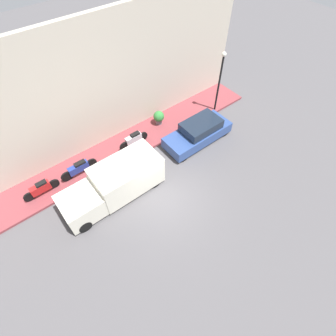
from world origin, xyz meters
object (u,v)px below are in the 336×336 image
at_px(scooter_silver, 134,139).
at_px(potted_plant, 159,117).
at_px(parked_car, 198,132).
at_px(streetlamp, 220,77).
at_px(motorcycle_blue, 79,168).
at_px(delivery_van, 114,184).
at_px(motorcycle_red, 41,188).

height_order(scooter_silver, potted_plant, potted_plant).
xyz_separation_m(parked_car, streetlamp, (1.39, -2.84, 1.99)).
relative_size(scooter_silver, streetlamp, 0.48).
height_order(parked_car, motorcycle_blue, parked_car).
distance_m(delivery_van, motorcycle_red, 3.82).
height_order(scooter_silver, streetlamp, streetlamp).
bearing_deg(motorcycle_red, streetlamp, -92.85).
height_order(scooter_silver, motorcycle_red, scooter_silver).
bearing_deg(potted_plant, parked_car, -157.79).
relative_size(parked_car, potted_plant, 4.61).
bearing_deg(parked_car, motorcycle_blue, 74.14).
bearing_deg(delivery_van, potted_plant, -59.70).
relative_size(streetlamp, potted_plant, 4.37).
bearing_deg(motorcycle_blue, scooter_silver, -89.99).
xyz_separation_m(parked_car, delivery_van, (-0.35, 6.11, 0.30)).
xyz_separation_m(parked_car, scooter_silver, (1.98, 3.40, -0.05)).
distance_m(parked_car, delivery_van, 6.13).
height_order(motorcycle_blue, potted_plant, potted_plant).
distance_m(motorcycle_red, potted_plant, 8.08).
distance_m(parked_car, motorcycle_blue, 7.26).
distance_m(motorcycle_red, streetlamp, 12.15).
bearing_deg(motorcycle_red, motorcycle_blue, -90.07).
relative_size(delivery_van, scooter_silver, 2.73).
relative_size(motorcycle_red, motorcycle_blue, 0.90).
bearing_deg(scooter_silver, potted_plant, -75.25).
relative_size(motorcycle_blue, streetlamp, 0.51).
relative_size(parked_car, motorcycle_red, 2.29).
height_order(delivery_van, scooter_silver, delivery_van).
distance_m(scooter_silver, motorcycle_red, 5.71).
xyz_separation_m(delivery_van, streetlamp, (1.74, -8.96, 1.69)).
xyz_separation_m(delivery_van, motorcycle_blue, (2.33, 0.87, -0.35)).
bearing_deg(motorcycle_blue, delivery_van, -159.60).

